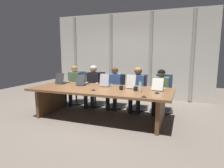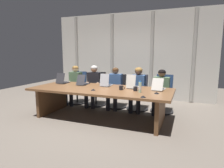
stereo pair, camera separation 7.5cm
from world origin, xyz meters
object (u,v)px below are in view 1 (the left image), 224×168
(laptop_left_mid, at_px, (83,83))
(office_chair_left_end, at_px, (77,91))
(person_right_mid, at_px, (137,86))
(conference_mic_right_side, at_px, (93,90))
(conference_mic_left_side, at_px, (157,93))
(coffee_mug_far, at_px, (136,89))
(person_center, at_px, (114,86))
(coffee_mug_near, at_px, (121,88))
(office_chair_left_mid, at_px, (96,93))
(office_chair_right_mid, at_px, (138,96))
(laptop_right_mid, at_px, (133,85))
(water_bottle_primary, at_px, (140,87))
(conference_mic_middle, at_px, (144,96))
(laptop_left_end, at_px, (62,81))
(laptop_right_end, at_px, (159,87))
(office_chair_center, at_px, (116,95))
(person_left_end, at_px, (73,83))
(laptop_center, at_px, (106,84))
(office_chair_right_end, at_px, (162,98))
(person_left_mid, at_px, (93,83))
(person_right_end, at_px, (160,88))

(laptop_left_mid, bearing_deg, office_chair_left_end, 33.49)
(person_right_mid, xyz_separation_m, conference_mic_right_side, (-0.71, -1.21, 0.07))
(office_chair_left_end, relative_size, conference_mic_left_side, 8.84)
(office_chair_left_end, bearing_deg, coffee_mug_far, 59.44)
(person_center, xyz_separation_m, coffee_mug_near, (0.51, -0.92, 0.13))
(office_chair_left_mid, xyz_separation_m, person_center, (0.64, -0.17, 0.28))
(office_chair_left_mid, relative_size, office_chair_right_mid, 1.02)
(laptop_left_mid, xyz_separation_m, laptop_right_mid, (1.34, 0.02, 0.01))
(water_bottle_primary, bearing_deg, coffee_mug_far, 136.43)
(person_center, bearing_deg, person_right_mid, 86.10)
(coffee_mug_far, distance_m, conference_mic_middle, 0.63)
(laptop_left_end, height_order, laptop_right_end, laptop_left_end)
(office_chair_center, distance_m, coffee_mug_far, 1.43)
(laptop_left_mid, height_order, office_chair_left_end, laptop_left_mid)
(laptop_right_end, xyz_separation_m, person_left_end, (-2.62, 0.61, -0.12))
(office_chair_right_mid, bearing_deg, laptop_center, -39.28)
(office_chair_right_mid, relative_size, office_chair_right_end, 0.98)
(laptop_right_mid, distance_m, laptop_right_end, 0.62)
(person_left_end, distance_m, conference_mic_right_side, 1.75)
(person_left_mid, height_order, conference_mic_right_side, person_left_mid)
(person_right_mid, xyz_separation_m, conference_mic_left_side, (0.66, -1.04, 0.07))
(office_chair_left_end, xyz_separation_m, office_chair_center, (1.30, -0.00, -0.01))
(laptop_center, bearing_deg, office_chair_left_end, 56.04)
(office_chair_center, distance_m, office_chair_right_mid, 0.64)
(laptop_left_end, relative_size, person_left_mid, 0.36)
(office_chair_center, height_order, water_bottle_primary, water_bottle_primary)
(laptop_right_end, relative_size, coffee_mug_near, 3.31)
(laptop_left_end, bearing_deg, person_left_end, -3.37)
(person_left_end, bearing_deg, office_chair_right_end, 97.67)
(office_chair_right_mid, height_order, conference_mic_right_side, office_chair_right_mid)
(laptop_center, bearing_deg, conference_mic_middle, -132.93)
(laptop_left_mid, distance_m, office_chair_left_end, 1.08)
(office_chair_center, xyz_separation_m, office_chair_right_mid, (0.64, 0.00, 0.01))
(laptop_center, relative_size, laptop_right_end, 0.95)
(laptop_center, xyz_separation_m, office_chair_left_end, (-1.28, 0.73, -0.42))
(laptop_right_mid, bearing_deg, office_chair_center, 43.94)
(office_chair_left_end, height_order, conference_mic_right_side, office_chair_left_end)
(office_chair_left_mid, relative_size, person_center, 0.85)
(office_chair_right_end, height_order, coffee_mug_far, office_chair_right_end)
(office_chair_left_mid, relative_size, coffee_mug_near, 7.35)
(office_chair_right_end, bearing_deg, conference_mic_left_side, 5.36)
(laptop_center, distance_m, water_bottle_primary, 1.09)
(laptop_left_mid, height_order, office_chair_right_end, laptop_left_mid)
(laptop_right_end, bearing_deg, person_left_mid, 77.12)
(person_center, bearing_deg, conference_mic_middle, 33.08)
(office_chair_right_end, bearing_deg, laptop_center, -56.17)
(office_chair_left_mid, xyz_separation_m, person_right_mid, (1.30, -0.16, 0.31))
(laptop_left_mid, height_order, person_left_end, person_left_end)
(laptop_right_mid, xyz_separation_m, person_right_mid, (-0.02, 0.58, -0.12))
(person_left_mid, height_order, person_right_end, person_left_mid)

